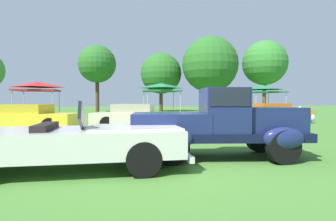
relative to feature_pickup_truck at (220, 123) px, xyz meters
name	(u,v)px	position (x,y,z in m)	size (l,w,h in m)	color
ground_plane	(199,163)	(-0.68, -0.48, -0.86)	(120.00, 120.00, 0.00)	#42752D
feature_pickup_truck	(220,123)	(0.00, 0.00, 0.00)	(4.35, 2.32, 1.70)	black
neighbor_convertible	(76,142)	(-3.29, -0.60, -0.28)	(4.63, 1.77, 1.40)	silver
show_car_yellow	(30,117)	(-6.35, 7.77, -0.26)	(4.65, 2.88, 1.22)	yellow
show_car_cream	(136,117)	(-1.42, 7.59, -0.26)	(4.63, 2.83, 1.22)	beige
show_car_orange	(273,113)	(7.24, 9.44, -0.26)	(4.38, 1.75, 1.22)	orange
canopy_tent_left_field	(37,86)	(-7.71, 14.74, 1.56)	(2.75, 2.75, 2.71)	#B7B7BC
canopy_tent_center_field	(161,87)	(1.08, 14.58, 1.56)	(2.64, 2.64, 2.71)	#B7B7BC
canopy_tent_right_field	(263,88)	(10.10, 15.77, 1.56)	(2.98, 2.98, 2.71)	#B7B7BC
treeline_mid_left	(97,64)	(-4.30, 28.29, 4.83)	(4.46, 4.46, 7.96)	#47331E
treeline_center	(161,74)	(3.45, 28.54, 3.89)	(5.10, 5.10, 7.32)	#47331E
treeline_mid_right	(210,65)	(8.94, 25.85, 4.81)	(6.68, 6.68, 9.02)	brown
treeline_far_right	(265,63)	(15.81, 25.42, 5.11)	(5.45, 5.45, 8.72)	brown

